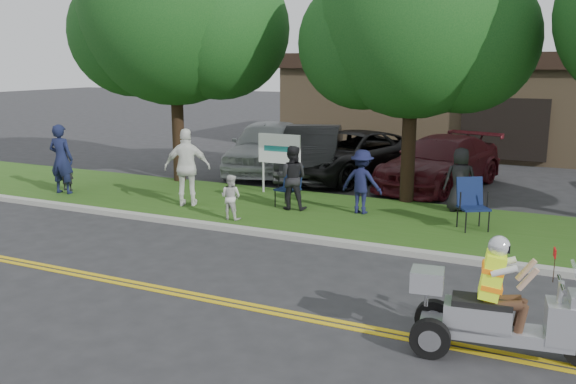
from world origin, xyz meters
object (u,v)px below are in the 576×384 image
at_px(lawn_chair_a, 290,183).
at_px(lawn_chair_b, 472,200).
at_px(trike_scooter, 497,314).
at_px(parked_car_mid, 350,155).
at_px(parked_car_far_left, 267,146).
at_px(spectator_adult_right, 187,167).
at_px(parked_car_right, 440,162).
at_px(spectator_adult_left, 61,159).
at_px(spectator_adult_mid, 292,178).
at_px(parked_car_left, 312,152).

distance_m(lawn_chair_a, lawn_chair_b, 4.45).
distance_m(trike_scooter, lawn_chair_a, 8.21).
height_order(trike_scooter, parked_car_mid, trike_scooter).
height_order(lawn_chair_b, parked_car_far_left, parked_car_far_left).
xyz_separation_m(parked_car_far_left, parked_car_mid, (2.96, 0.02, -0.12)).
distance_m(lawn_chair_a, parked_car_mid, 4.54).
xyz_separation_m(spectator_adult_right, parked_car_right, (5.16, 5.46, -0.33)).
height_order(lawn_chair_a, parked_car_right, parked_car_right).
xyz_separation_m(lawn_chair_a, lawn_chair_b, (4.45, -0.22, 0.06)).
xyz_separation_m(spectator_adult_left, parked_car_far_left, (3.32, 5.86, -0.18)).
bearing_deg(lawn_chair_b, spectator_adult_right, 155.03).
height_order(trike_scooter, lawn_chair_b, trike_scooter).
bearing_deg(parked_car_far_left, parked_car_mid, -13.60).
bearing_deg(trike_scooter, parked_car_mid, 110.64).
height_order(spectator_adult_mid, parked_car_left, spectator_adult_mid).
bearing_deg(spectator_adult_right, parked_car_mid, -138.71).
distance_m(spectator_adult_mid, spectator_adult_right, 2.65).
relative_size(spectator_adult_right, parked_car_far_left, 0.38).
height_order(lawn_chair_a, parked_car_far_left, parked_car_far_left).
xyz_separation_m(spectator_adult_mid, parked_car_right, (2.63, 4.71, -0.14)).
bearing_deg(spectator_adult_left, lawn_chair_b, 176.82).
xyz_separation_m(lawn_chair_b, parked_car_left, (-5.72, 4.56, 0.09)).
xyz_separation_m(parked_car_far_left, parked_car_right, (5.80, -0.13, -0.13)).
bearing_deg(spectator_adult_left, trike_scooter, 149.91).
relative_size(lawn_chair_a, lawn_chair_b, 0.91).
relative_size(spectator_adult_right, parked_car_right, 0.38).
relative_size(spectator_adult_left, parked_car_far_left, 0.37).
bearing_deg(trike_scooter, lawn_chair_b, 94.13).
relative_size(lawn_chair_a, parked_car_left, 0.20).
distance_m(lawn_chair_a, parked_car_far_left, 5.42).
bearing_deg(parked_car_mid, spectator_adult_left, -117.20).
height_order(trike_scooter, spectator_adult_right, spectator_adult_right).
bearing_deg(spectator_adult_mid, spectator_adult_right, 3.93).
distance_m(spectator_adult_left, parked_car_far_left, 6.73).
distance_m(spectator_adult_mid, parked_car_far_left, 5.79).
bearing_deg(parked_car_right, spectator_adult_left, -132.88).
xyz_separation_m(parked_car_left, parked_car_mid, (1.24, 0.21, -0.06)).
xyz_separation_m(lawn_chair_a, spectator_adult_right, (-2.35, -1.07, 0.40)).
distance_m(lawn_chair_a, parked_car_left, 4.52).
height_order(lawn_chair_b, parked_car_left, parked_car_left).
xyz_separation_m(lawn_chair_a, spectator_adult_left, (-6.31, -1.33, 0.38)).
bearing_deg(spectator_adult_left, parked_car_left, -140.72).
relative_size(parked_car_left, parked_car_mid, 0.91).
relative_size(trike_scooter, parked_car_mid, 0.44).
bearing_deg(parked_car_mid, parked_car_right, 16.65).
distance_m(trike_scooter, spectator_adult_left, 12.84).
bearing_deg(trike_scooter, spectator_adult_left, 151.07).
bearing_deg(spectator_adult_mid, lawn_chair_a, -72.07).
xyz_separation_m(lawn_chair_a, spectator_adult_mid, (0.19, -0.32, 0.22)).
distance_m(lawn_chair_b, spectator_adult_right, 6.86).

